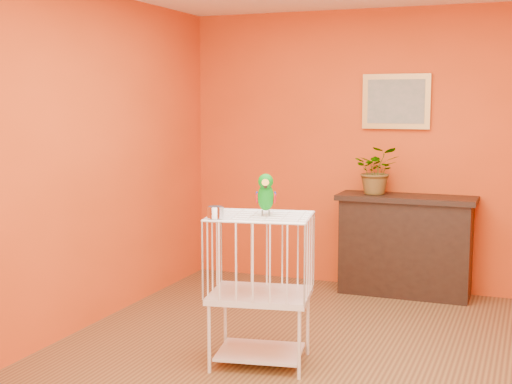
% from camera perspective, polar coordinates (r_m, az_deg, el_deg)
% --- Properties ---
extents(ground, '(4.50, 4.50, 0.00)m').
position_cam_1_polar(ground, '(4.85, 5.73, -13.95)').
color(ground, brown).
rests_on(ground, ground).
extents(room_shell, '(4.50, 4.50, 4.50)m').
position_cam_1_polar(room_shell, '(4.52, 5.98, 5.11)').
color(room_shell, '#DE4914').
rests_on(room_shell, ground).
extents(console_cabinet, '(1.23, 0.44, 0.91)m').
position_cam_1_polar(console_cabinet, '(6.60, 11.84, -4.19)').
color(console_cabinet, black).
rests_on(console_cabinet, ground).
extents(potted_plant, '(0.47, 0.51, 0.34)m').
position_cam_1_polar(potted_plant, '(6.59, 9.69, 1.33)').
color(potted_plant, '#26722D').
rests_on(potted_plant, console_cabinet).
extents(framed_picture, '(0.62, 0.04, 0.50)m').
position_cam_1_polar(framed_picture, '(6.68, 11.15, 7.12)').
color(framed_picture, '#BF8C44').
rests_on(framed_picture, room_shell).
extents(birdcage, '(0.73, 0.61, 1.01)m').
position_cam_1_polar(birdcage, '(4.77, 0.34, -7.65)').
color(birdcage, white).
rests_on(birdcage, ground).
extents(feed_cup, '(0.11, 0.11, 0.08)m').
position_cam_1_polar(feed_cup, '(4.53, -3.26, -1.62)').
color(feed_cup, silver).
rests_on(feed_cup, birdcage).
extents(parrot, '(0.15, 0.25, 0.28)m').
position_cam_1_polar(parrot, '(4.63, 0.79, -0.17)').
color(parrot, '#59544C').
rests_on(parrot, birdcage).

